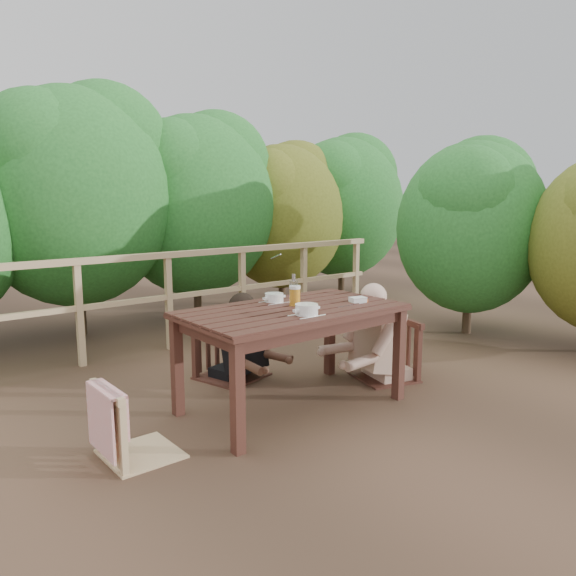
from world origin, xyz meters
TOP-DOWN VIEW (x-y plane):
  - ground at (0.00, 0.00)m, footprint 60.00×60.00m
  - table at (0.00, 0.00)m, footprint 1.61×0.91m
  - chair_left at (-1.22, -0.04)m, footprint 0.45×0.45m
  - chair_far at (0.02, 0.86)m, footprint 0.64×0.64m
  - chair_right at (1.03, 0.01)m, footprint 0.60×0.60m
  - woman at (0.02, 0.88)m, footprint 0.60×0.68m
  - diner_right at (1.06, 0.01)m, footprint 0.81×0.72m
  - railing at (0.00, 2.00)m, footprint 5.60×0.10m
  - hedge_row at (0.40, 3.20)m, footprint 6.60×1.60m
  - shrub_side at (3.20, -0.15)m, footprint 1.40×2.20m
  - soup_near at (-0.07, -0.25)m, footprint 0.27×0.27m
  - soup_far at (0.04, 0.27)m, footprint 0.24×0.24m
  - bread_roll at (0.01, -0.19)m, footprint 0.13×0.10m
  - beer_glass at (0.07, 0.06)m, footprint 0.08×0.08m
  - bottle at (0.05, 0.05)m, footprint 0.06×0.06m
  - butter_tub at (0.53, -0.15)m, footprint 0.14×0.12m

SIDE VIEW (x-z plane):
  - ground at x=0.00m, z-range 0.00..0.00m
  - table at x=0.00m, z-range 0.00..0.75m
  - chair_left at x=-1.22m, z-range 0.00..0.90m
  - chair_right at x=1.03m, z-range 0.00..0.97m
  - railing at x=0.00m, z-range 0.00..1.01m
  - chair_far at x=0.02m, z-range 0.00..1.04m
  - woman at x=0.02m, z-range 0.00..1.16m
  - diner_right at x=1.06m, z-range 0.00..1.39m
  - butter_tub at x=0.53m, z-range 0.75..0.80m
  - bread_roll at x=0.01m, z-range 0.75..0.82m
  - soup_far at x=0.04m, z-range 0.75..0.83m
  - soup_near at x=-0.07m, z-range 0.75..0.83m
  - beer_glass at x=0.07m, z-range 0.75..0.91m
  - bottle at x=0.05m, z-range 0.75..1.00m
  - shrub_side at x=3.20m, z-range 0.00..2.90m
  - hedge_row at x=0.40m, z-range 0.00..3.80m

